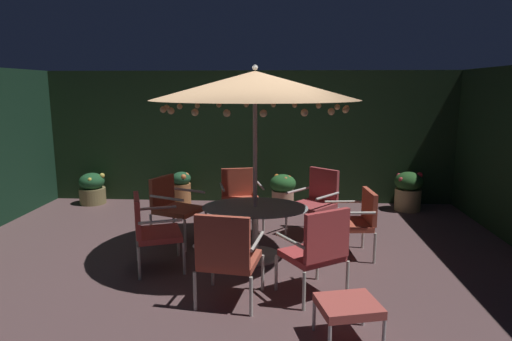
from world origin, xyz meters
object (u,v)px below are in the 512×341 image
at_px(patio_chair_north, 356,218).
at_px(patio_chair_west, 318,248).
at_px(patio_chair_northeast, 317,198).
at_px(patio_chair_east, 241,194).
at_px(patio_umbrella, 255,86).
at_px(patio_chair_south, 151,227).
at_px(potted_plant_back_left, 283,190).
at_px(patio_chair_southwest, 227,253).
at_px(ottoman_footrest, 348,307).
at_px(potted_plant_left_near, 182,187).
at_px(potted_plant_left_far, 92,188).
at_px(patio_chair_southeast, 173,204).
at_px(patio_dining_table, 255,220).
at_px(potted_plant_front_corner, 408,190).

distance_m(patio_chair_north, patio_chair_west, 1.39).
relative_size(patio_chair_northeast, patio_chair_east, 1.07).
relative_size(patio_umbrella, patio_chair_south, 2.81).
bearing_deg(patio_chair_south, potted_plant_back_left, 60.08).
relative_size(patio_chair_southwest, ottoman_footrest, 1.65).
distance_m(patio_chair_southwest, patio_chair_west, 0.97).
bearing_deg(ottoman_footrest, patio_chair_west, 104.81).
height_order(patio_umbrella, potted_plant_left_near, patio_umbrella).
bearing_deg(patio_chair_north, patio_umbrella, -174.71).
height_order(patio_chair_south, potted_plant_left_near, patio_chair_south).
relative_size(patio_chair_south, ottoman_footrest, 1.53).
height_order(patio_chair_west, potted_plant_left_far, patio_chair_west).
height_order(patio_chair_east, patio_chair_southwest, patio_chair_southwest).
bearing_deg(patio_chair_southeast, patio_chair_southwest, -61.18).
bearing_deg(patio_chair_southwest, patio_umbrella, 81.46).
bearing_deg(patio_chair_northeast, patio_chair_north, -63.48).
bearing_deg(patio_chair_southeast, ottoman_footrest, -48.49).
distance_m(patio_chair_southeast, ottoman_footrest, 3.31).
distance_m(patio_chair_south, potted_plant_back_left, 3.27).
height_order(patio_dining_table, potted_plant_left_far, patio_dining_table).
height_order(potted_plant_back_left, potted_plant_left_far, potted_plant_back_left).
height_order(patio_chair_northeast, potted_plant_front_corner, patio_chair_northeast).
height_order(patio_umbrella, potted_plant_left_far, patio_umbrella).
height_order(patio_umbrella, patio_chair_east, patio_umbrella).
height_order(patio_chair_west, ottoman_footrest, patio_chair_west).
height_order(patio_chair_southeast, patio_chair_west, patio_chair_west).
xyz_separation_m(patio_dining_table, patio_umbrella, (-0.00, 0.00, 1.75)).
xyz_separation_m(patio_chair_southeast, potted_plant_left_near, (-0.36, 2.11, -0.23)).
bearing_deg(potted_plant_left_near, patio_chair_southwest, -70.71).
distance_m(patio_dining_table, patio_chair_southeast, 1.35).
xyz_separation_m(patio_chair_south, patio_chair_southwest, (1.06, -0.88, 0.02)).
bearing_deg(potted_plant_back_left, potted_plant_left_far, 177.01).
xyz_separation_m(patio_chair_northeast, patio_chair_southeast, (-2.13, -0.49, 0.00)).
bearing_deg(patio_chair_north, potted_plant_left_near, 139.36).
height_order(patio_umbrella, patio_chair_northeast, patio_umbrella).
xyz_separation_m(patio_umbrella, patio_chair_west, (0.74, -1.13, -1.69)).
bearing_deg(potted_plant_left_far, patio_chair_north, -27.53).
height_order(patio_dining_table, potted_plant_front_corner, potted_plant_front_corner).
height_order(patio_umbrella, potted_plant_front_corner, patio_umbrella).
relative_size(patio_chair_west, potted_plant_back_left, 1.52).
distance_m(patio_chair_east, patio_chair_south, 2.01).
height_order(patio_chair_south, ottoman_footrest, patio_chair_south).
bearing_deg(patio_chair_southwest, patio_chair_north, 43.66).
bearing_deg(patio_chair_north, potted_plant_left_far, 152.47).
height_order(patio_chair_north, patio_chair_west, patio_chair_west).
bearing_deg(patio_chair_south, patio_chair_north, 12.67).
relative_size(patio_chair_southeast, patio_chair_west, 0.95).
height_order(patio_chair_southeast, patio_chair_southwest, patio_chair_southwest).
bearing_deg(potted_plant_front_corner, patio_chair_south, -143.45).
height_order(patio_chair_northeast, potted_plant_left_far, patio_chair_northeast).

